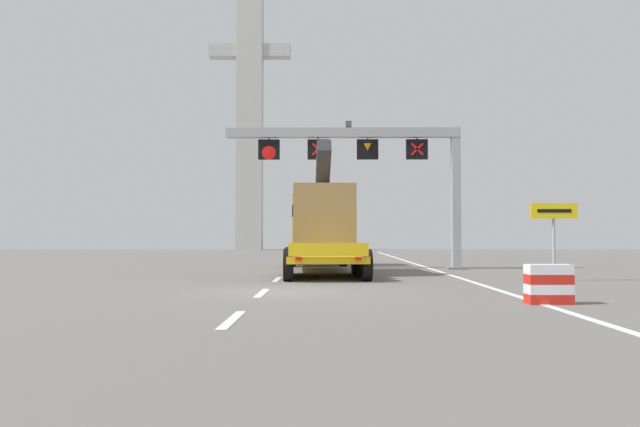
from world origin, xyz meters
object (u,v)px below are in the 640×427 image
(heavy_haul_truck_yellow, at_px, (320,226))
(crash_barrier_striped, at_px, (549,284))
(overhead_lane_gantry, at_px, (373,155))
(exit_sign_yellow, at_px, (554,221))
(bridge_pylon_distant, at_px, (250,86))

(heavy_haul_truck_yellow, relative_size, crash_barrier_striped, 13.98)
(overhead_lane_gantry, distance_m, crash_barrier_striped, 16.48)
(overhead_lane_gantry, bearing_deg, crash_barrier_striped, -79.42)
(overhead_lane_gantry, xyz_separation_m, exit_sign_yellow, (5.65, -7.98, -3.31))
(heavy_haul_truck_yellow, height_order, exit_sign_yellow, heavy_haul_truck_yellow)
(exit_sign_yellow, xyz_separation_m, crash_barrier_striped, (-2.77, -7.49, -1.61))
(overhead_lane_gantry, height_order, bridge_pylon_distant, bridge_pylon_distant)
(bridge_pylon_distant, bearing_deg, heavy_haul_truck_yellow, -78.85)
(heavy_haul_truck_yellow, xyz_separation_m, bridge_pylon_distant, (-8.17, 41.47, 16.15))
(heavy_haul_truck_yellow, xyz_separation_m, crash_barrier_striped, (5.37, -14.67, -1.54))
(overhead_lane_gantry, height_order, exit_sign_yellow, overhead_lane_gantry)
(crash_barrier_striped, xyz_separation_m, bridge_pylon_distant, (-13.55, 56.14, 17.68))
(heavy_haul_truck_yellow, distance_m, crash_barrier_striped, 15.70)
(exit_sign_yellow, height_order, bridge_pylon_distant, bridge_pylon_distant)
(crash_barrier_striped, relative_size, bridge_pylon_distant, 0.03)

